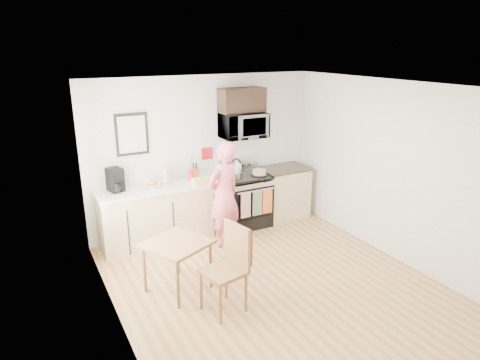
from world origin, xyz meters
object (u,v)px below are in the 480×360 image
range (246,201)px  cake (259,173)px  dining_table (177,248)px  person (224,195)px  chair (233,255)px  microwave (243,125)px

range → cake: size_ratio=4.17×
range → dining_table: (-1.80, -1.45, 0.16)m
person → cake: bearing=-173.0°
chair → cake: bearing=40.7°
range → chair: range is taller
dining_table → cake: bearing=33.8°
dining_table → chair: (0.47, -0.66, 0.09)m
range → microwave: microwave is taller
cake → microwave: bearing=129.2°
dining_table → chair: chair is taller
microwave → person: (-0.68, -0.63, -0.92)m
dining_table → cake: 2.42m
range → chair: 2.51m
person → chair: bearing=49.8°
range → chair: size_ratio=1.09×
person → chair: (-0.66, -1.58, -0.15)m
range → microwave: (-0.00, 0.10, 1.32)m
range → dining_table: bearing=-141.0°
range → person: (-0.68, -0.53, 0.40)m
cake → range: bearing=146.1°
microwave → cake: bearing=-50.8°
microwave → person: 1.31m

